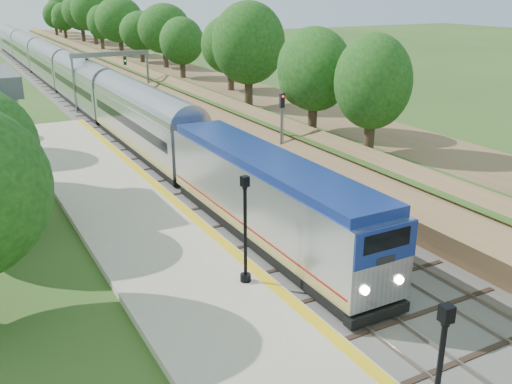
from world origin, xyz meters
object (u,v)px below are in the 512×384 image
train (66,76)px  lamppost_far (245,236)px  signal_gantry (111,65)px  signal_farside (282,126)px

train → lamppost_far: 53.81m
signal_gantry → train: bearing=101.5°
train → signal_farside: signal_farside is taller
train → lamppost_far: size_ratio=24.86×
train → signal_farside: bearing=-81.4°
signal_farside → signal_gantry: bearing=97.3°
train → signal_farside: (6.20, -41.08, 1.45)m
lamppost_far → signal_gantry: bearing=82.2°
signal_gantry → signal_farside: (3.73, -28.98, -1.12)m
signal_gantry → signal_farside: size_ratio=1.43×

